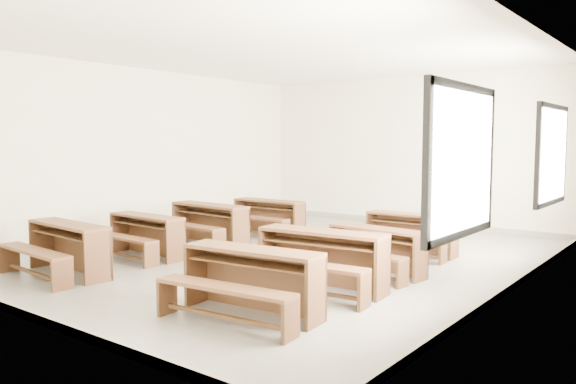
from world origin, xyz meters
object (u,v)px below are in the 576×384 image
Objects in this scene: desk_set_5 at (320,256)px; desk_set_6 at (375,247)px; desk_set_0 at (65,245)px; desk_set_2 at (207,222)px; desk_set_7 at (410,231)px; desk_set_3 at (267,214)px; desk_set_4 at (250,277)px; desk_set_1 at (144,233)px.

desk_set_5 reaches higher than desk_set_6.
desk_set_5 is (3.16, 1.43, 0.01)m from desk_set_0.
desk_set_2 is 1.13× the size of desk_set_6.
desk_set_7 is at bearing 103.80° from desk_set_6.
desk_set_3 is 0.94× the size of desk_set_4.
desk_set_2 is at bearing 153.12° from desk_set_5.
desk_set_5 reaches higher than desk_set_7.
desk_set_3 is 5.14m from desk_set_4.
desk_set_2 is 1.09× the size of desk_set_3.
desk_set_0 reaches higher than desk_set_1.
desk_set_7 is at bearing -3.79° from desk_set_3.
desk_set_3 is 3.05m from desk_set_7.
desk_set_5 is at bearing -89.34° from desk_set_6.
desk_set_2 is at bearing 88.60° from desk_set_1.
desk_set_0 is at bearing -85.15° from desk_set_2.
desk_set_0 is at bearing -82.77° from desk_set_1.
desk_set_0 reaches higher than desk_set_4.
desk_set_3 is 1.03× the size of desk_set_6.
desk_set_5 is at bearing 2.45° from desk_set_1.
desk_set_0 is at bearing -127.55° from desk_set_7.
desk_set_4 is (3.15, 0.17, -0.00)m from desk_set_0.
desk_set_4 is at bearing -34.53° from desk_set_2.
desk_set_5 is at bearing 83.61° from desk_set_4.
desk_set_2 is at bearing 135.91° from desk_set_4.
desk_set_3 is 1.04× the size of desk_set_7.
desk_set_5 is at bearing -17.73° from desk_set_2.
desk_set_0 is 1.06× the size of desk_set_3.
desk_set_6 is (3.26, -1.66, -0.02)m from desk_set_3.
desk_set_5 is at bearing -88.88° from desk_set_7.
desk_set_3 reaches higher than desk_set_6.
desk_set_3 is at bearing 176.73° from desk_set_7.
desk_set_2 reaches higher than desk_set_4.
desk_set_2 is 0.98× the size of desk_set_5.
desk_set_4 reaches higher than desk_set_3.
desk_set_2 is at bearing -93.87° from desk_set_3.
desk_set_3 is at bearing 159.01° from desk_set_6.
desk_set_5 is (0.01, 1.26, 0.02)m from desk_set_4.
desk_set_4 is (3.27, -1.24, 0.02)m from desk_set_1.
desk_set_7 is (-0.10, 2.70, -0.04)m from desk_set_5.
desk_set_1 is 1.02× the size of desk_set_7.
desk_set_1 is 0.90× the size of desk_set_2.
desk_set_0 is 4.17m from desk_set_6.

